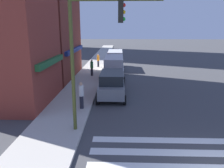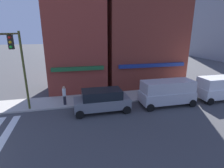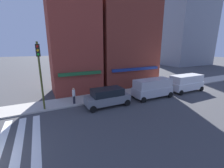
{
  "view_description": "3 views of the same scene",
  "coord_description": "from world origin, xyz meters",
  "px_view_note": "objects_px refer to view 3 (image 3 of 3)",
  "views": [
    {
      "loc": [
        -6.39,
        4.13,
        5.27
      ],
      "look_at": [
        10.11,
        4.7,
        1.0
      ],
      "focal_mm": 35.0,
      "sensor_mm": 36.0,
      "label": 1
    },
    {
      "loc": [
        7.76,
        -8.98,
        6.58
      ],
      "look_at": [
        11.31,
        6.0,
        2.0
      ],
      "focal_mm": 28.0,
      "sensor_mm": 36.0,
      "label": 2
    },
    {
      "loc": [
        3.9,
        -9.09,
        6.28
      ],
      "look_at": [
        11.31,
        6.0,
        2.0
      ],
      "focal_mm": 24.0,
      "sensor_mm": 36.0,
      "label": 3
    }
  ],
  "objects_px": {
    "van_white": "(186,82)",
    "pedestrian_white_shirt": "(74,95)",
    "traffic_signal": "(40,67)",
    "van_silver": "(152,88)",
    "pedestrian_orange_vest": "(174,80)",
    "suv_grey": "(107,97)",
    "pedestrian_green_top": "(145,84)"
  },
  "relations": [
    {
      "from": "suv_grey",
      "to": "van_white",
      "type": "distance_m",
      "value": 12.24
    },
    {
      "from": "van_white",
      "to": "pedestrian_green_top",
      "type": "relative_size",
      "value": 2.83
    },
    {
      "from": "van_silver",
      "to": "pedestrian_orange_vest",
      "type": "bearing_deg",
      "value": 19.8
    },
    {
      "from": "suv_grey",
      "to": "van_silver",
      "type": "xyz_separation_m",
      "value": [
        6.14,
        -0.0,
        0.25
      ]
    },
    {
      "from": "traffic_signal",
      "to": "suv_grey",
      "type": "bearing_deg",
      "value": -7.23
    },
    {
      "from": "pedestrian_orange_vest",
      "to": "pedestrian_white_shirt",
      "type": "bearing_deg",
      "value": 26.55
    },
    {
      "from": "van_silver",
      "to": "van_white",
      "type": "height_order",
      "value": "same"
    },
    {
      "from": "van_silver",
      "to": "pedestrian_green_top",
      "type": "distance_m",
      "value": 2.59
    },
    {
      "from": "van_white",
      "to": "pedestrian_white_shirt",
      "type": "relative_size",
      "value": 2.83
    },
    {
      "from": "traffic_signal",
      "to": "suv_grey",
      "type": "height_order",
      "value": "traffic_signal"
    },
    {
      "from": "van_silver",
      "to": "pedestrian_white_shirt",
      "type": "height_order",
      "value": "van_silver"
    },
    {
      "from": "van_silver",
      "to": "pedestrian_green_top",
      "type": "bearing_deg",
      "value": 71.85
    },
    {
      "from": "pedestrian_green_top",
      "to": "pedestrian_orange_vest",
      "type": "bearing_deg",
      "value": 25.39
    },
    {
      "from": "suv_grey",
      "to": "pedestrian_green_top",
      "type": "relative_size",
      "value": 2.66
    },
    {
      "from": "suv_grey",
      "to": "van_silver",
      "type": "distance_m",
      "value": 6.15
    },
    {
      "from": "pedestrian_green_top",
      "to": "pedestrian_white_shirt",
      "type": "xyz_separation_m",
      "value": [
        -10.09,
        -0.58,
        0.0
      ]
    },
    {
      "from": "suv_grey",
      "to": "van_silver",
      "type": "relative_size",
      "value": 0.94
    },
    {
      "from": "van_white",
      "to": "pedestrian_orange_vest",
      "type": "bearing_deg",
      "value": 84.5
    },
    {
      "from": "suv_grey",
      "to": "pedestrian_orange_vest",
      "type": "height_order",
      "value": "suv_grey"
    },
    {
      "from": "pedestrian_green_top",
      "to": "van_silver",
      "type": "bearing_deg",
      "value": -80.91
    },
    {
      "from": "traffic_signal",
      "to": "pedestrian_orange_vest",
      "type": "xyz_separation_m",
      "value": [
        18.62,
        1.5,
        -3.43
      ]
    },
    {
      "from": "pedestrian_white_shirt",
      "to": "van_white",
      "type": "bearing_deg",
      "value": 7.49
    },
    {
      "from": "traffic_signal",
      "to": "van_silver",
      "type": "relative_size",
      "value": 1.34
    },
    {
      "from": "pedestrian_orange_vest",
      "to": "pedestrian_green_top",
      "type": "bearing_deg",
      "value": 23.25
    },
    {
      "from": "traffic_signal",
      "to": "pedestrian_orange_vest",
      "type": "distance_m",
      "value": 18.99
    },
    {
      "from": "van_white",
      "to": "pedestrian_white_shirt",
      "type": "xyz_separation_m",
      "value": [
        -15.39,
        1.87,
        -0.21
      ]
    },
    {
      "from": "traffic_signal",
      "to": "pedestrian_green_top",
      "type": "height_order",
      "value": "traffic_signal"
    },
    {
      "from": "van_white",
      "to": "suv_grey",
      "type": "bearing_deg",
      "value": -179.87
    },
    {
      "from": "pedestrian_green_top",
      "to": "pedestrian_white_shirt",
      "type": "distance_m",
      "value": 10.11
    },
    {
      "from": "pedestrian_green_top",
      "to": "pedestrian_white_shirt",
      "type": "bearing_deg",
      "value": -149.5
    },
    {
      "from": "van_silver",
      "to": "suv_grey",
      "type": "bearing_deg",
      "value": 179.96
    },
    {
      "from": "traffic_signal",
      "to": "van_white",
      "type": "xyz_separation_m",
      "value": [
        18.39,
        -0.78,
        -3.22
      ]
    }
  ]
}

